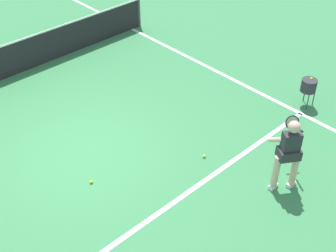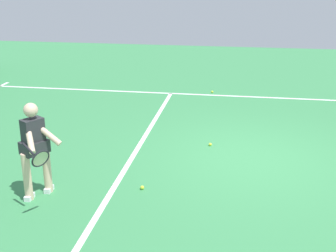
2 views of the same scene
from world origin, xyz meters
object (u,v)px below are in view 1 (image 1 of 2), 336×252
Objects in this scene: tennis_player at (289,152)px; ball_hopper at (309,86)px; tennis_ball_mid at (91,182)px; tennis_ball_near at (204,156)px.

tennis_player is 2.93m from ball_hopper.
tennis_ball_mid is at bearing 165.99° from ball_hopper.
tennis_ball_near is at bearing 107.29° from tennis_player.
tennis_player reaches higher than tennis_ball_near.
tennis_ball_mid is 0.09× the size of ball_hopper.
tennis_ball_mid is at bearing 155.52° from tennis_ball_near.
ball_hopper is (3.13, -0.34, 0.51)m from tennis_ball_near.
tennis_player is at bearing -44.17° from tennis_ball_mid.
tennis_ball_near is 2.34m from tennis_ball_mid.
tennis_ball_near is 3.19m from ball_hopper.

